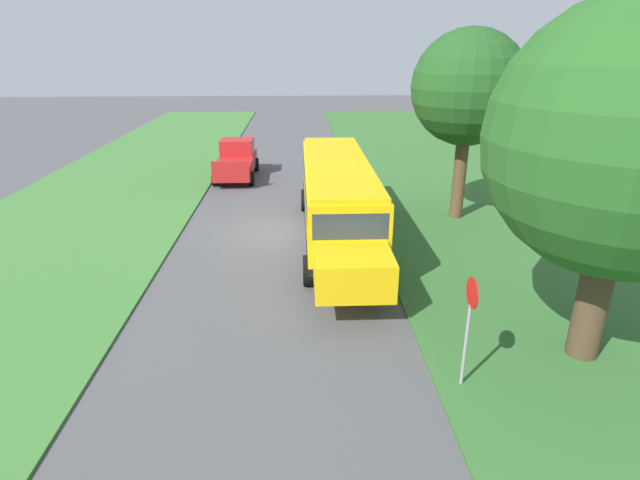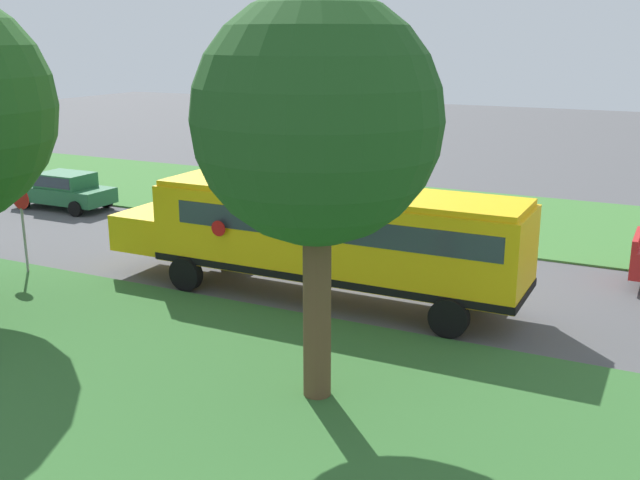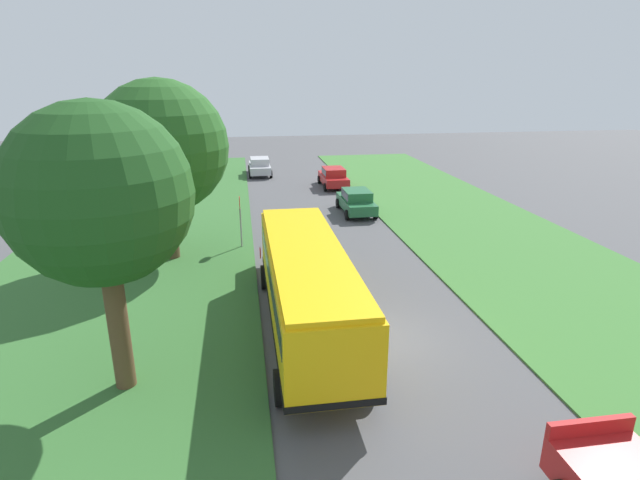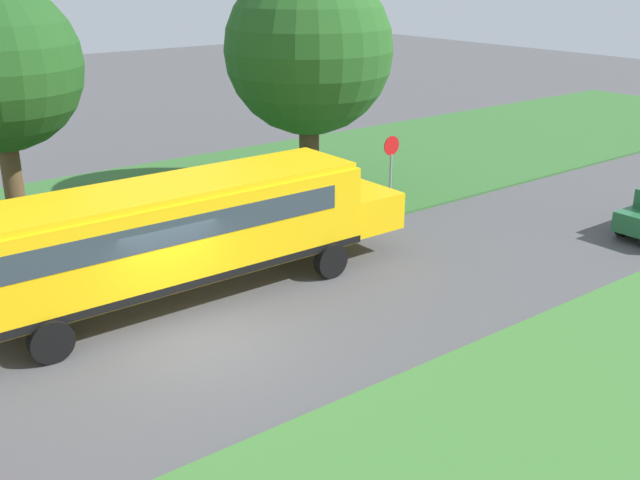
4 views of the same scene
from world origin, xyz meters
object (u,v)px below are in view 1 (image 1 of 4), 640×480
(school_bus, at_px, (338,194))
(oak_tree_roadside_mid, at_px, (625,139))
(pickup_truck, at_px, (237,159))
(stop_sign, at_px, (469,320))
(oak_tree_beside_bus, at_px, (470,90))

(school_bus, distance_m, oak_tree_roadside_mid, 10.44)
(pickup_truck, xyz_separation_m, oak_tree_roadside_mid, (-10.69, 18.71, 4.36))
(school_bus, xyz_separation_m, oak_tree_roadside_mid, (-5.55, 8.11, 3.51))
(stop_sign, bearing_deg, pickup_truck, -69.85)
(oak_tree_beside_bus, relative_size, stop_sign, 2.93)
(oak_tree_roadside_mid, distance_m, stop_sign, 5.15)
(stop_sign, bearing_deg, oak_tree_roadside_mid, -160.83)
(oak_tree_roadside_mid, bearing_deg, oak_tree_beside_bus, -90.52)
(school_bus, bearing_deg, stop_sign, 103.10)
(pickup_truck, xyz_separation_m, oak_tree_beside_bus, (-10.79, 8.05, 4.52))
(pickup_truck, distance_m, oak_tree_roadside_mid, 21.99)
(oak_tree_beside_bus, bearing_deg, school_bus, 24.36)
(school_bus, bearing_deg, oak_tree_beside_bus, -155.64)
(oak_tree_beside_bus, relative_size, oak_tree_roadside_mid, 0.95)
(school_bus, relative_size, stop_sign, 4.53)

